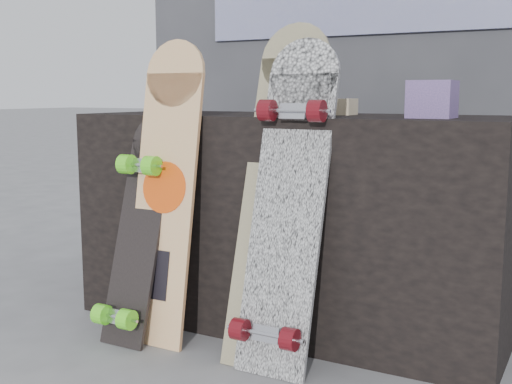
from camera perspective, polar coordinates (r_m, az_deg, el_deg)
The scene contains 10 objects.
ground at distance 2.16m, azimuth -2.71°, elevation -15.28°, with size 60.00×60.00×0.00m, color slate.
vendor_table at distance 2.46m, azimuth 3.28°, elevation -2.49°, with size 1.60×0.60×0.80m, color black.
booth at distance 3.21m, azimuth 10.05°, elevation 12.60°, with size 2.40×0.22×2.20m.
merch_box_purple at distance 2.70m, azimuth -7.47°, elevation 8.07°, with size 0.18×0.12×0.10m, color navy.
merch_box_small at distance 2.16m, azimuth 15.40°, elevation 7.95°, with size 0.14×0.14×0.12m, color navy.
merch_box_flat at distance 2.44m, azimuth 6.21°, elevation 7.56°, with size 0.22×0.10×0.06m, color #D1B78C.
longboard_geisha at distance 2.28m, azimuth -8.01°, elevation 0.78°, with size 0.24×0.21×1.07m.
longboard_celtic at distance 2.11m, azimuth 2.10°, elevation 1.00°, with size 0.25×0.34×1.12m.
longboard_cascadia at distance 2.05m, azimuth 2.86°, elevation -0.54°, with size 0.24×0.35×1.06m.
skateboard_dark at distance 2.32m, azimuth -10.58°, elevation -3.13°, with size 0.18×0.31×0.80m.
Camera 1 is at (1.03, -1.68, 0.88)m, focal length 45.00 mm.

